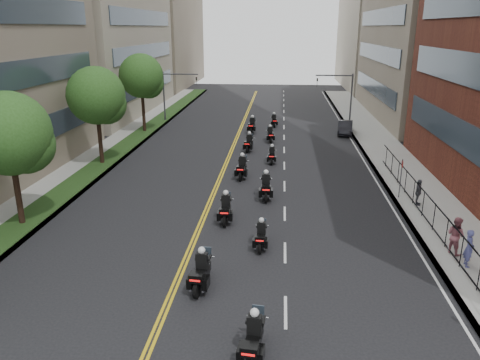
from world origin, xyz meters
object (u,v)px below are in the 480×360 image
object	(u,v)px
motorcycle_7	(272,156)
motorcycle_10	(252,126)
motorcycle_5	(266,187)
pedestrian_b	(456,235)
motorcycle_6	(242,168)
motorcycle_11	(274,121)
pedestrian_a	(469,248)
motorcycle_2	(201,272)
motorcycle_8	(249,143)
parked_sedan	(345,128)
motorcycle_4	(226,209)
motorcycle_3	(261,236)
motorcycle_9	(270,135)
pedestrian_c	(418,192)
motorcycle_1	(254,340)

from	to	relation	value
motorcycle_7	motorcycle_10	world-z (taller)	motorcycle_10
motorcycle_5	pedestrian_b	world-z (taller)	pedestrian_b
motorcycle_6	motorcycle_11	distance (m)	18.76
motorcycle_10	pedestrian_a	size ratio (longest dim) A/B	1.40
motorcycle_2	motorcycle_8	world-z (taller)	motorcycle_2
parked_sedan	pedestrian_b	world-z (taller)	pedestrian_b
motorcycle_7	motorcycle_6	bearing A→B (deg)	-115.43
motorcycle_4	motorcycle_3	bearing A→B (deg)	-57.65
pedestrian_b	motorcycle_5	bearing A→B (deg)	20.56
motorcycle_4	motorcycle_9	world-z (taller)	motorcycle_4
motorcycle_10	pedestrian_c	world-z (taller)	motorcycle_10
motorcycle_4	motorcycle_8	distance (m)	15.75
motorcycle_8	motorcycle_11	xyz separation A→B (m)	(1.99, 10.94, -0.07)
motorcycle_5	motorcycle_2	bearing A→B (deg)	-104.05
motorcycle_1	motorcycle_5	world-z (taller)	motorcycle_5
pedestrian_a	motorcycle_11	bearing A→B (deg)	22.39
pedestrian_c	motorcycle_3	bearing A→B (deg)	144.22
motorcycle_9	motorcycle_2	bearing A→B (deg)	-101.44
motorcycle_3	motorcycle_7	xyz separation A→B (m)	(0.19, 15.25, -0.00)
pedestrian_a	pedestrian_c	bearing A→B (deg)	6.98
motorcycle_11	motorcycle_6	bearing A→B (deg)	-101.68
motorcycle_6	motorcycle_2	bearing A→B (deg)	-88.59
motorcycle_4	motorcycle_7	distance (m)	12.36
motorcycle_2	motorcycle_5	world-z (taller)	motorcycle_5
motorcycle_8	motorcycle_6	bearing A→B (deg)	-82.99
motorcycle_5	motorcycle_6	xyz separation A→B (m)	(-1.86, 4.13, -0.01)
motorcycle_8	parked_sedan	size ratio (longest dim) A/B	0.59
motorcycle_7	motorcycle_11	world-z (taller)	motorcycle_11
motorcycle_5	motorcycle_11	size ratio (longest dim) A/B	1.20
motorcycle_1	motorcycle_2	world-z (taller)	motorcycle_2
motorcycle_2	motorcycle_6	xyz separation A→B (m)	(0.44, 15.12, 0.02)
motorcycle_5	parked_sedan	xyz separation A→B (m)	(7.40, 19.62, -0.08)
motorcycle_1	pedestrian_b	world-z (taller)	pedestrian_b
motorcycle_10	motorcycle_3	bearing A→B (deg)	-81.25
motorcycle_5	pedestrian_a	bearing A→B (deg)	-43.93
motorcycle_1	pedestrian_a	distance (m)	11.49
motorcycle_3	motorcycle_11	bearing A→B (deg)	91.70
motorcycle_2	pedestrian_b	world-z (taller)	pedestrian_b
motorcycle_2	motorcycle_3	bearing A→B (deg)	64.83
motorcycle_4	parked_sedan	world-z (taller)	motorcycle_4
motorcycle_5	pedestrian_c	size ratio (longest dim) A/B	1.58
motorcycle_4	motorcycle_6	world-z (taller)	motorcycle_6
motorcycle_1	motorcycle_7	xyz separation A→B (m)	(0.07, 23.41, -0.10)
motorcycle_9	motorcycle_11	size ratio (longest dim) A/B	1.05
motorcycle_7	pedestrian_a	distance (m)	18.93
motorcycle_5	motorcycle_8	xyz separation A→B (m)	(-1.89, 11.84, -0.05)
motorcycle_10	motorcycle_5	bearing A→B (deg)	-79.65
motorcycle_3	motorcycle_9	world-z (taller)	motorcycle_9
motorcycle_1	pedestrian_c	world-z (taller)	motorcycle_1
motorcycle_1	motorcycle_10	distance (m)	34.72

